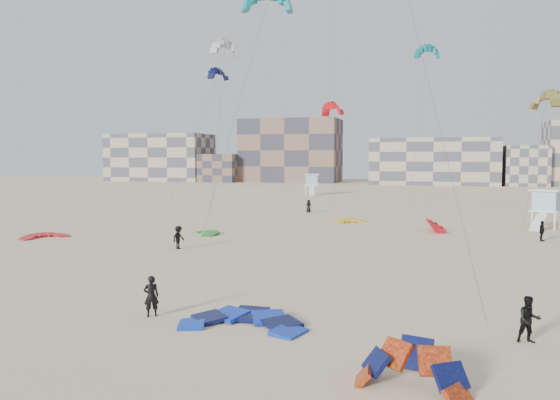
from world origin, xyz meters
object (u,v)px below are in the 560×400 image
(kite_ground_blue, at_px, (243,326))
(kitesurfer_main, at_px, (151,296))
(lifeguard_tower_near, at_px, (547,209))
(kite_ground_orange, at_px, (411,389))

(kite_ground_blue, relative_size, kitesurfer_main, 2.74)
(lifeguard_tower_near, bearing_deg, kite_ground_orange, -79.43)
(kitesurfer_main, relative_size, lifeguard_tower_near, 0.32)
(kitesurfer_main, bearing_deg, lifeguard_tower_near, -157.28)
(kite_ground_blue, distance_m, lifeguard_tower_near, 42.52)
(kite_ground_blue, bearing_deg, lifeguard_tower_near, 62.53)
(kite_ground_blue, distance_m, kitesurfer_main, 4.53)
(kite_ground_blue, distance_m, kite_ground_orange, 8.48)
(kite_ground_blue, xyz_separation_m, lifeguard_tower_near, (18.31, 38.33, 1.95))
(kitesurfer_main, bearing_deg, kite_ground_orange, 121.55)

